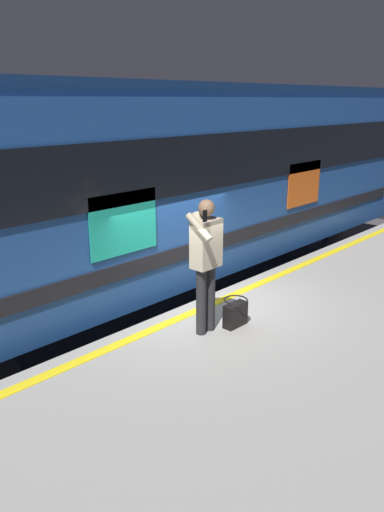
{
  "coord_description": "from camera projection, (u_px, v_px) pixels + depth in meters",
  "views": [
    {
      "loc": [
        5.39,
        5.08,
        4.05
      ],
      "look_at": [
        0.33,
        0.3,
        1.87
      ],
      "focal_mm": 35.2,
      "sensor_mm": 36.0,
      "label": 1
    }
  ],
  "objects": [
    {
      "name": "ground_plane",
      "position": [
        192.0,
        356.0,
        8.28
      ],
      "size": [
        23.55,
        23.55,
        0.0
      ],
      "primitive_type": "plane",
      "color": "#3D3D3F"
    },
    {
      "name": "platform",
      "position": [
        323.0,
        383.0,
        6.59
      ],
      "size": [
        15.38,
        4.72,
        0.97
      ],
      "primitive_type": "cube",
      "color": "gray",
      "rests_on": "ground"
    },
    {
      "name": "track_rail_far",
      "position": [
        98.0,
        309.0,
        9.94
      ],
      "size": [
        20.0,
        0.08,
        0.16
      ],
      "primitive_type": "cube",
      "color": "slate",
      "rests_on": "ground"
    },
    {
      "name": "track_rail_near",
      "position": [
        147.0,
        331.0,
        9.0
      ],
      "size": [
        20.0,
        0.08,
        0.16
      ],
      "primitive_type": "cube",
      "color": "slate",
      "rests_on": "ground"
    },
    {
      "name": "train_carriage",
      "position": [
        173.0,
        177.0,
        9.68
      ],
      "size": [
        13.79,
        2.92,
        4.16
      ],
      "color": "#1E478C",
      "rests_on": "ground"
    },
    {
      "name": "safety_line",
      "position": [
        206.0,
        306.0,
        7.79
      ],
      "size": [
        15.08,
        0.16,
        0.01
      ],
      "primitive_type": "cube",
      "color": "yellow",
      "rests_on": "platform"
    },
    {
      "name": "passenger",
      "position": [
        206.0,
        255.0,
        6.64
      ],
      "size": [
        0.57,
        0.55,
        1.86
      ],
      "color": "#262628",
      "rests_on": "platform"
    },
    {
      "name": "handbag",
      "position": [
        235.0,
        313.0,
        7.08
      ],
      "size": [
        0.38,
        0.34,
        0.41
      ],
      "color": "black",
      "rests_on": "platform"
    }
  ]
}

